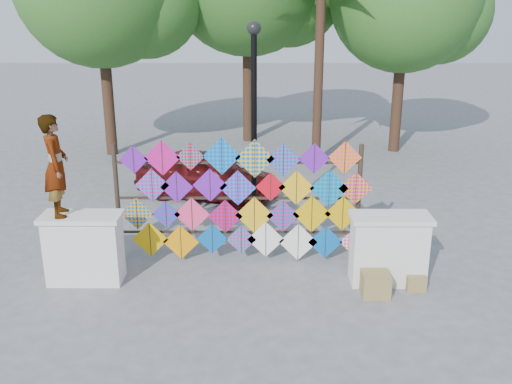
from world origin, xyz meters
TOP-DOWN VIEW (x-y plane):
  - ground at (0.00, 0.00)m, footprint 80.00×80.00m
  - parapet_left at (-2.70, -0.20)m, footprint 1.40×0.65m
  - parapet_right at (2.70, -0.20)m, footprint 1.40×0.65m
  - kite_rack at (0.13, 0.72)m, footprint 4.94×0.24m
  - vendor_woman at (-3.04, -0.20)m, footprint 0.57×0.73m
  - sedan at (-0.95, 4.54)m, footprint 3.91×2.55m
  - lamppost at (0.30, 2.00)m, footprint 0.28×0.28m
  - cardboard_box_near at (2.40, -0.70)m, footprint 0.47×0.42m
  - cardboard_box_far at (3.15, -0.46)m, footprint 0.33×0.31m

SIDE VIEW (x-z plane):
  - ground at x=0.00m, z-range 0.00..0.00m
  - cardboard_box_far at x=3.15m, z-range 0.00..0.28m
  - cardboard_box_near at x=2.40m, z-range 0.00..0.42m
  - sedan at x=-0.95m, z-range 0.00..1.24m
  - parapet_left at x=-2.70m, z-range 0.01..1.29m
  - parapet_right at x=2.70m, z-range 0.01..1.29m
  - kite_rack at x=0.13m, z-range -0.01..2.43m
  - vendor_woman at x=-3.04m, z-range 1.28..3.05m
  - lamppost at x=0.30m, z-range 0.46..4.92m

